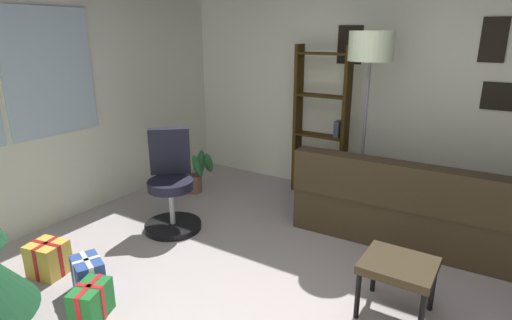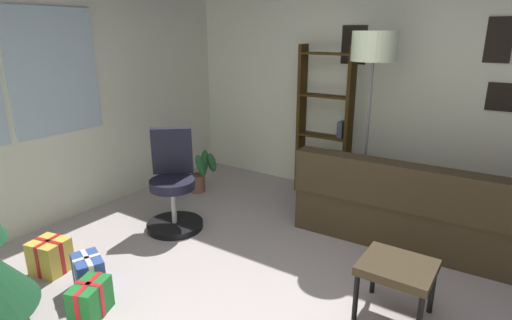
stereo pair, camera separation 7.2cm
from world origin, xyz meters
name	(u,v)px [view 2 (the right image)]	position (x,y,z in m)	size (l,w,h in m)	color
wall_back_with_windows	(40,87)	(-0.02, 2.78, 1.38)	(4.81, 0.12, 2.75)	silver
wall_right_with_frames	(408,81)	(2.45, 0.00, 1.38)	(0.12, 5.47, 2.75)	silver
couch	(432,207)	(1.78, -0.52, 0.29)	(1.71, 2.10, 0.81)	#372C1C
footstool	(397,271)	(0.39, -0.58, 0.35)	(0.42, 0.47, 0.41)	#372C1C
gift_box_green	(90,299)	(-0.77, 1.16, 0.12)	(0.33, 0.27, 0.26)	#1E722D
gift_box_gold	(50,256)	(-0.62, 1.91, 0.14)	(0.29, 0.31, 0.28)	gold
gift_box_blue	(89,274)	(-0.60, 1.43, 0.14)	(0.28, 0.33, 0.28)	#2D4C99
office_chair	(173,190)	(0.55, 1.66, 0.39)	(0.59, 0.59, 0.99)	black
bookshelf	(325,132)	(2.19, 0.81, 0.77)	(0.18, 0.64, 1.75)	#37250B
floor_lamp	(373,57)	(1.84, 0.19, 1.66)	(0.43, 0.43, 1.90)	slate
potted_plant	(196,168)	(1.40, 2.12, 0.30)	(0.43, 0.40, 0.66)	brown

